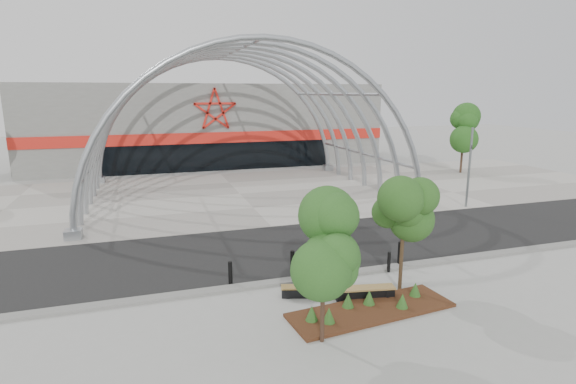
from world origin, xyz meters
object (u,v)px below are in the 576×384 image
(bench_0, at_px, (307,292))
(bollard_2, at_px, (309,266))
(bench_1, at_px, (365,293))
(signal_pole, at_px, (469,166))
(street_tree_1, at_px, (404,215))
(street_tree_0, at_px, (324,247))

(bench_0, relative_size, bollard_2, 2.03)
(bench_1, xyz_separation_m, bollard_2, (-1.23, 2.44, 0.26))
(signal_pole, xyz_separation_m, street_tree_1, (-10.69, -9.60, 0.27))
(bench_1, bearing_deg, bench_0, 157.12)
(signal_pole, bearing_deg, bench_0, -147.38)
(signal_pole, height_order, bollard_2, signal_pole)
(signal_pole, bearing_deg, bollard_2, -151.24)
(street_tree_0, height_order, street_tree_1, street_tree_0)
(bench_1, bearing_deg, street_tree_0, -139.41)
(street_tree_1, bearing_deg, street_tree_0, -149.67)
(street_tree_1, distance_m, bollard_2, 4.32)
(bench_0, bearing_deg, street_tree_1, -9.13)
(bench_1, bearing_deg, signal_pole, 38.77)
(signal_pole, relative_size, bollard_2, 5.35)
(bench_1, bearing_deg, street_tree_1, 8.70)
(bollard_2, bearing_deg, signal_pole, 28.76)
(bench_1, distance_m, bollard_2, 2.75)
(bench_0, distance_m, bench_1, 2.04)
(bench_0, bearing_deg, bollard_2, 68.30)
(bench_0, bearing_deg, signal_pole, 32.62)
(signal_pole, distance_m, bench_0, 16.97)
(signal_pole, distance_m, bench_1, 15.91)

